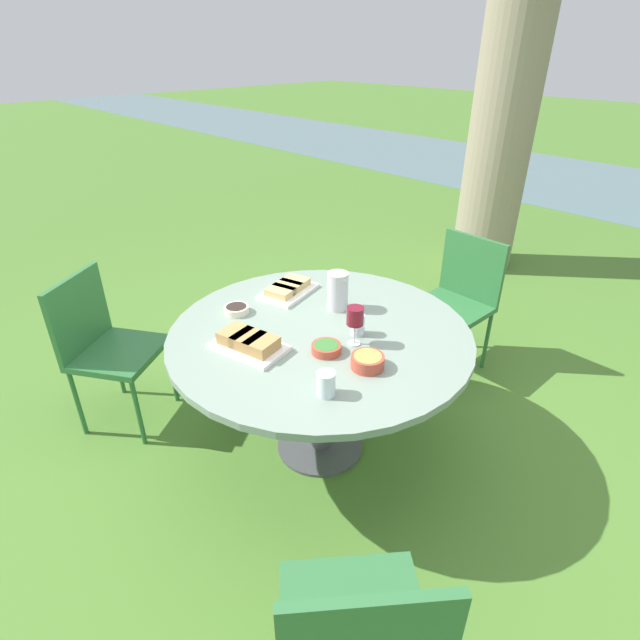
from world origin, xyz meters
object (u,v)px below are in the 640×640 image
chair_far_back (103,340)px  dining_table (320,346)px  chair_near_left (359,638)px  wine_glass (355,317)px  chair_near_right (459,294)px  water_pitcher (338,291)px

chair_far_back → dining_table: bearing=33.6°
dining_table → chair_near_left: chair_near_left is taller
wine_glass → chair_far_back: bearing=-149.6°
chair_near_right → chair_far_back: (-1.04, -1.91, 0.00)m
chair_near_right → wine_glass: size_ratio=4.71×
chair_near_left → water_pitcher: bearing=137.0°
dining_table → chair_near_left: size_ratio=1.65×
dining_table → water_pitcher: 0.31m
chair_near_left → water_pitcher: size_ratio=4.41×
dining_table → chair_near_right: bearing=89.0°
chair_near_left → dining_table: bearing=141.1°
chair_near_right → water_pitcher: size_ratio=4.41×
chair_far_back → wine_glass: bearing=30.4°
dining_table → chair_near_left: 1.31m
dining_table → wine_glass: size_ratio=7.76×
chair_near_left → chair_far_back: size_ratio=1.00×
chair_far_back → water_pitcher: bearing=44.6°
dining_table → wine_glass: wine_glass is taller
water_pitcher → wine_glass: (0.30, -0.19, 0.04)m
dining_table → chair_near_left: bearing=-38.9°
wine_glass → dining_table: bearing=-170.2°
chair_near_right → water_pitcher: 1.06m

